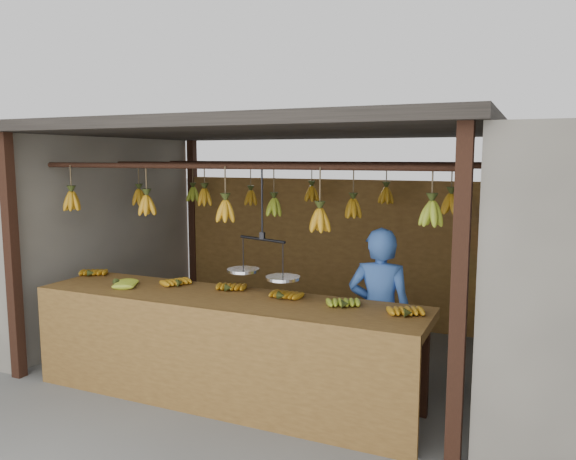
% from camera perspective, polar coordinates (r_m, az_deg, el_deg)
% --- Properties ---
extents(ground, '(80.00, 80.00, 0.00)m').
position_cam_1_polar(ground, '(6.05, -1.19, -12.66)').
color(ground, '#5B5B57').
extents(stall, '(4.30, 3.30, 2.40)m').
position_cam_1_polar(stall, '(5.98, 0.11, 6.43)').
color(stall, black).
rests_on(stall, ground).
extents(neighbor_left, '(3.00, 3.00, 2.30)m').
position_cam_1_polar(neighbor_left, '(7.97, -25.33, 0.05)').
color(neighbor_left, slate).
rests_on(neighbor_left, ground).
extents(counter, '(3.47, 0.79, 0.96)m').
position_cam_1_polar(counter, '(4.78, -7.20, -9.29)').
color(counter, brown).
rests_on(counter, ground).
extents(hanging_bananas, '(3.59, 2.25, 0.38)m').
position_cam_1_polar(hanging_bananas, '(5.70, -1.19, 2.83)').
color(hanging_bananas, '#B27813').
rests_on(hanging_bananas, ground).
extents(balance_scale, '(0.72, 0.42, 0.91)m').
position_cam_1_polar(balance_scale, '(4.72, -2.61, -3.92)').
color(balance_scale, black).
rests_on(balance_scale, ground).
extents(vendor, '(0.57, 0.40, 1.50)m').
position_cam_1_polar(vendor, '(4.88, 9.29, -8.49)').
color(vendor, '#3359A5').
rests_on(vendor, ground).
extents(bag_bundles, '(0.08, 0.26, 1.23)m').
position_cam_1_polar(bag_bundles, '(6.60, 19.50, -2.77)').
color(bag_bundles, '#1426BF').
rests_on(bag_bundles, ground).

